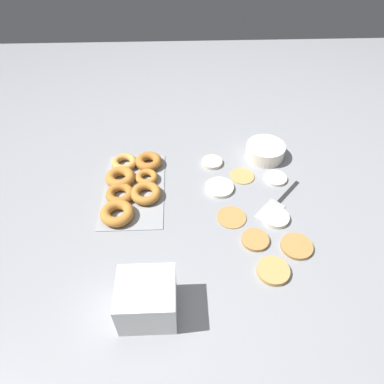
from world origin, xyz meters
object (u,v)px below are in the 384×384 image
pancake_4 (219,188)px  batter_bowl (265,151)px  pancake_3 (213,162)px  pancake_6 (273,271)px  donut_tray (131,185)px  pancake_5 (255,240)px  pancake_2 (242,176)px  pancake_0 (276,178)px  pancake_1 (232,217)px  container_stack (147,299)px  spatula (274,207)px  pancake_7 (297,246)px  pancake_8 (276,218)px

pancake_4 → batter_bowl: 0.27m
pancake_3 → pancake_4: same height
pancake_4 → pancake_6: bearing=19.3°
donut_tray → pancake_5: bearing=58.3°
pancake_2 → batter_bowl: (-0.12, 0.11, 0.02)m
pancake_0 → pancake_3: pancake_3 is taller
pancake_1 → container_stack: bearing=-39.3°
pancake_5 → pancake_6: pancake_6 is taller
donut_tray → spatula: (0.12, 0.51, -0.02)m
pancake_5 → pancake_7: size_ratio=0.88×
pancake_4 → donut_tray: bearing=-92.7°
pancake_3 → pancake_8: 0.35m
pancake_0 → pancake_7: same height
pancake_7 → container_stack: bearing=-67.1°
pancake_3 → pancake_6: bearing=15.4°
donut_tray → pancake_3: bearing=112.5°
pancake_2 → pancake_4: size_ratio=0.89×
pancake_3 → batter_bowl: bearing=99.4°
pancake_1 → pancake_7: size_ratio=1.00×
pancake_2 → container_stack: (0.53, -0.33, 0.06)m
pancake_6 → spatula: 0.27m
pancake_8 → batter_bowl: (-0.33, 0.02, 0.02)m
pancake_5 → batter_bowl: size_ratio=0.57×
donut_tray → container_stack: bearing=10.4°
pancake_1 → pancake_3: pancake_3 is taller
pancake_0 → pancake_7: size_ratio=0.84×
pancake_1 → pancake_7: (0.13, 0.19, 0.00)m
pancake_4 → donut_tray: 0.33m
pancake_0 → pancake_7: bearing=0.0°
pancake_5 → pancake_8: 0.12m
pancake_0 → batter_bowl: (-0.14, -0.02, 0.02)m
pancake_0 → pancake_6: bearing=-13.0°
pancake_4 → donut_tray: size_ratio=0.27×
pancake_1 → pancake_6: size_ratio=1.03×
pancake_3 → pancake_4: 0.15m
pancake_3 → pancake_5: size_ratio=0.92×
pancake_1 → pancake_4: pancake_4 is taller
pancake_4 → container_stack: bearing=-27.0°
pancake_1 → pancake_8: 0.15m
donut_tray → batter_bowl: size_ratio=2.51×
pancake_0 → pancake_8: pancake_8 is taller
pancake_7 → donut_tray: 0.62m
pancake_7 → donut_tray: (-0.29, -0.55, 0.01)m
batter_bowl → pancake_1: bearing=-28.2°
pancake_4 → pancake_7: (0.27, 0.22, -0.00)m
pancake_4 → donut_tray: donut_tray is taller
pancake_6 → container_stack: container_stack is taller
pancake_0 → donut_tray: size_ratio=0.22×
pancake_0 → pancake_2: (-0.02, -0.12, -0.00)m
pancake_1 → batter_bowl: 0.37m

